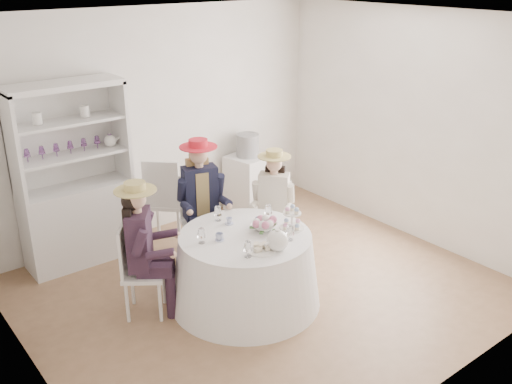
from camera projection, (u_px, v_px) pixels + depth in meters
ground at (262, 289)px, 5.89m from camera, size 4.50×4.50×0.00m
ceiling at (263, 17)px, 4.89m from camera, size 4.50×4.50×0.00m
wall_back at (158, 123)px, 6.85m from camera, size 4.50×0.00×4.50m
wall_front at (444, 241)px, 3.93m from camera, size 4.50×0.00×4.50m
wall_left at (19, 230)px, 4.10m from camera, size 0.00×4.50×4.50m
wall_right at (412, 126)px, 6.68m from camera, size 0.00×4.50×4.50m
tea_table at (245, 269)px, 5.55m from camera, size 1.47×1.47×0.73m
hutch at (77, 201)px, 6.23m from camera, size 1.28×0.66×2.02m
side_table at (248, 183)px, 7.69m from camera, size 0.57×0.57×0.75m
hatbox at (248, 145)px, 7.50m from camera, size 0.38×0.38×0.30m
guest_left at (142, 242)px, 5.22m from camera, size 0.58×0.55×1.34m
guest_mid at (201, 195)px, 6.15m from camera, size 0.54×0.58×1.42m
guest_right at (273, 199)px, 6.27m from camera, size 0.55×0.53×1.28m
spare_chair at (165, 199)px, 6.65m from camera, size 0.62×0.62×1.07m
teacup_a at (220, 237)px, 5.30m from camera, size 0.10×0.10×0.06m
teacup_b at (229, 221)px, 5.63m from camera, size 0.08×0.08×0.06m
teacup_c at (259, 221)px, 5.62m from camera, size 0.10×0.10×0.07m
flower_bowl at (264, 227)px, 5.50m from camera, size 0.29×0.29×0.06m
flower_arrangement at (265, 223)px, 5.43m from camera, size 0.20×0.21×0.08m
table_teapot at (278, 240)px, 5.11m from camera, size 0.28×0.20×0.21m
sandwich_plate at (261, 249)px, 5.12m from camera, size 0.28×0.28×0.06m
cupcake_stand at (292, 220)px, 5.52m from camera, size 0.24×0.24×0.22m
stemware_set at (245, 228)px, 5.39m from camera, size 0.90×0.87×0.15m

